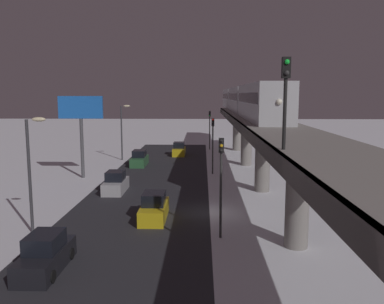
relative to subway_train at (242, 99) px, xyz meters
The scene contains 16 objects.
ground_plane 29.05m from the subway_train, 78.85° to the left, with size 240.00×240.00×0.00m, color white.
avenue_asphalt 30.44m from the subway_train, 68.83° to the left, with size 11.00×84.62×0.01m, color #28282D.
elevated_railway 27.41m from the subway_train, 89.81° to the left, with size 5.00×84.62×6.67m.
subway_train is the anchor object (origin of this frame).
rail_signal 40.04m from the subway_train, 87.07° to the left, with size 0.36×0.41×4.00m.
sedan_black 41.10m from the subway_train, 70.07° to the left, with size 1.91×4.60×1.97m.
sedan_green 17.07m from the subway_train, 25.59° to the left, with size 1.80×4.64×1.97m.
sedan_yellow 12.14m from the subway_train, 13.70° to the right, with size 1.80×4.18×1.97m.
sedan_silver 26.19m from the subway_train, 56.66° to the left, with size 1.80×4.22×1.97m.
sedan_yellow_2 31.45m from the subway_train, 72.52° to the left, with size 1.80×4.57×1.97m.
traffic_light_near 33.49m from the subway_train, 82.28° to the left, with size 0.32×0.44×6.40m.
traffic_light_mid 13.51m from the subway_train, 69.62° to the left, with size 0.32×0.44×6.40m.
traffic_light_far 10.80m from the subway_train, 63.29° to the right, with size 0.32×0.44×6.40m.
commercial_billboard 23.76m from the subway_train, 37.71° to the left, with size 4.80×0.36×8.90m.
street_lamp_near 36.49m from the subway_train, 62.73° to the left, with size 1.35×0.44×7.65m.
street_lamp_far 17.18m from the subway_train, ahead, with size 1.35×0.44×7.65m.
Camera 1 is at (0.24, 30.43, 9.08)m, focal length 37.76 mm.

